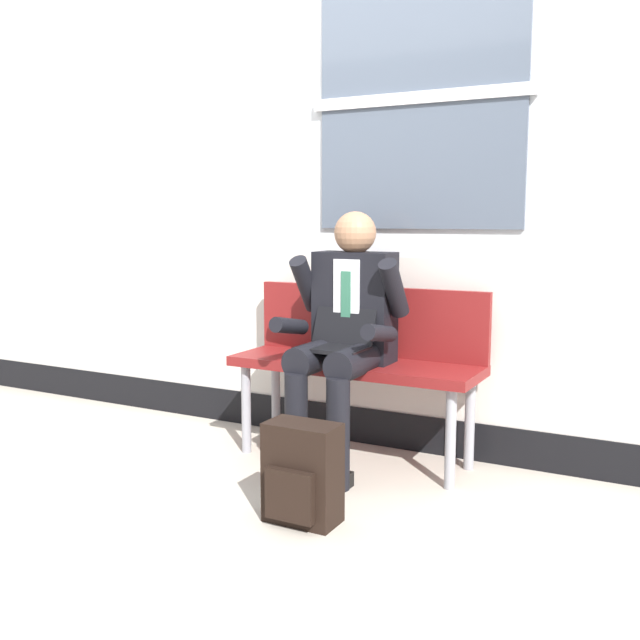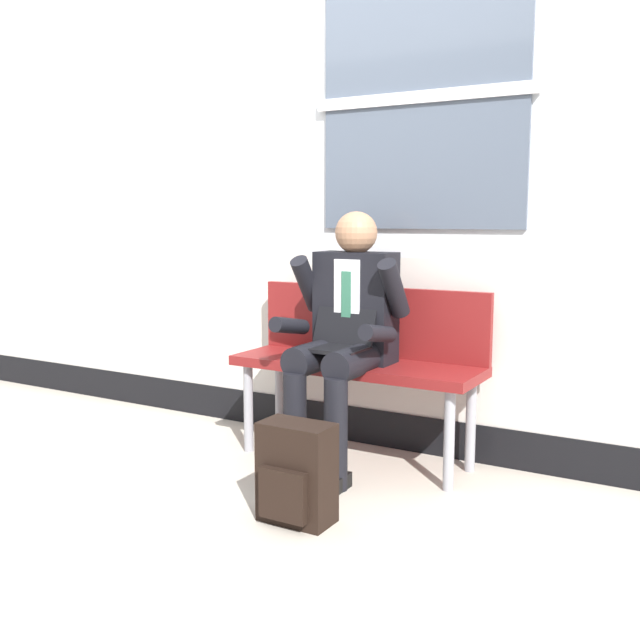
% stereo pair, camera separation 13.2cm
% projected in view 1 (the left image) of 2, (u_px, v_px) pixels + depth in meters
% --- Properties ---
extents(ground_plane, '(18.00, 18.00, 0.00)m').
position_uv_depth(ground_plane, '(280.00, 480.00, 3.47)').
color(ground_plane, '#B2A899').
extents(station_wall, '(6.48, 0.16, 2.78)m').
position_uv_depth(station_wall, '(354.00, 192.00, 3.96)').
color(station_wall, silver).
rests_on(station_wall, ground).
extents(bench_with_person, '(1.28, 0.42, 0.89)m').
position_uv_depth(bench_with_person, '(360.00, 353.00, 3.75)').
color(bench_with_person, maroon).
rests_on(bench_with_person, ground).
extents(person_seated, '(0.57, 0.70, 1.27)m').
position_uv_depth(person_seated, '(343.00, 332.00, 3.56)').
color(person_seated, black).
rests_on(person_seated, ground).
extents(backpack, '(0.30, 0.21, 0.42)m').
position_uv_depth(backpack, '(302.00, 474.00, 2.97)').
color(backpack, black).
rests_on(backpack, ground).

